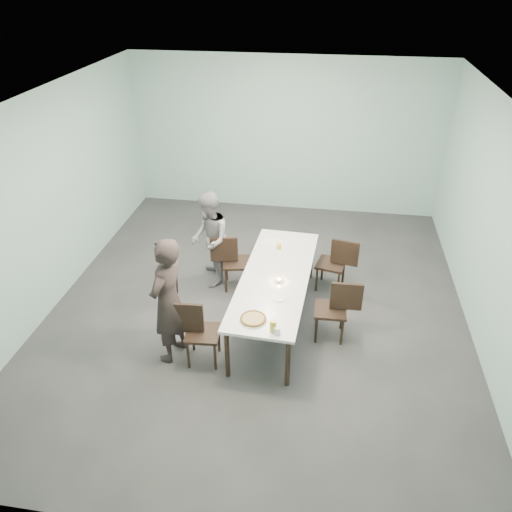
# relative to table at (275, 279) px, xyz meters

# --- Properties ---
(ground) EXTENTS (7.00, 7.00, 0.00)m
(ground) POSITION_rel_table_xyz_m (-0.28, 0.29, -0.69)
(ground) COLOR #333335
(ground) RESTS_ON ground
(room_shell) EXTENTS (6.02, 7.02, 3.01)m
(room_shell) POSITION_rel_table_xyz_m (-0.28, 0.29, 1.33)
(room_shell) COLOR #97BEBC
(room_shell) RESTS_ON ground
(table) EXTENTS (1.04, 2.65, 0.75)m
(table) POSITION_rel_table_xyz_m (0.00, 0.00, 0.00)
(table) COLOR white
(table) RESTS_ON ground
(chair_near_left) EXTENTS (0.63, 0.45, 0.87)m
(chair_near_left) POSITION_rel_table_xyz_m (-0.87, -0.96, -0.19)
(chair_near_left) COLOR black
(chair_near_left) RESTS_ON ground
(chair_far_left) EXTENTS (0.64, 0.49, 0.87)m
(chair_far_left) POSITION_rel_table_xyz_m (-0.77, 0.75, -0.19)
(chair_far_left) COLOR black
(chair_far_left) RESTS_ON ground
(chair_near_right) EXTENTS (0.62, 0.43, 0.87)m
(chair_near_right) POSITION_rel_table_xyz_m (0.85, -0.23, -0.19)
(chair_near_right) COLOR black
(chair_near_right) RESTS_ON ground
(chair_far_right) EXTENTS (0.65, 0.50, 0.87)m
(chair_far_right) POSITION_rel_table_xyz_m (0.83, 0.93, -0.19)
(chair_far_right) COLOR black
(chair_far_right) RESTS_ON ground
(diner_near) EXTENTS (0.55, 0.70, 1.71)m
(diner_near) POSITION_rel_table_xyz_m (-1.22, -0.92, 0.16)
(diner_near) COLOR black
(diner_near) RESTS_ON ground
(diner_far) EXTENTS (0.76, 0.87, 1.51)m
(diner_far) POSITION_rel_table_xyz_m (-1.12, 0.84, 0.06)
(diner_far) COLOR gray
(diner_far) RESTS_ON ground
(pizza) EXTENTS (0.34, 0.34, 0.04)m
(pizza) POSITION_rel_table_xyz_m (-0.15, -1.00, 0.08)
(pizza) COLOR white
(pizza) RESTS_ON table
(side_plate) EXTENTS (0.18, 0.18, 0.01)m
(side_plate) POSITION_rel_table_xyz_m (0.11, -0.51, 0.06)
(side_plate) COLOR white
(side_plate) RESTS_ON table
(beer_glass) EXTENTS (0.08, 0.08, 0.15)m
(beer_glass) POSITION_rel_table_xyz_m (0.11, -1.17, 0.13)
(beer_glass) COLOR gold
(beer_glass) RESTS_ON table
(water_tumbler) EXTENTS (0.08, 0.08, 0.09)m
(water_tumbler) POSITION_rel_table_xyz_m (0.16, -1.20, 0.10)
(water_tumbler) COLOR silver
(water_tumbler) RESTS_ON table
(tealight) EXTENTS (0.06, 0.06, 0.05)m
(tealight) POSITION_rel_table_xyz_m (0.06, -0.14, 0.08)
(tealight) COLOR silver
(tealight) RESTS_ON table
(amber_tumbler) EXTENTS (0.07, 0.07, 0.08)m
(amber_tumbler) POSITION_rel_table_xyz_m (-0.04, 0.74, 0.10)
(amber_tumbler) COLOR gold
(amber_tumbler) RESTS_ON table
(menu) EXTENTS (0.31, 0.24, 0.01)m
(menu) POSITION_rel_table_xyz_m (-0.15, 0.90, 0.06)
(menu) COLOR silver
(menu) RESTS_ON table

